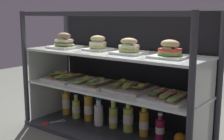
# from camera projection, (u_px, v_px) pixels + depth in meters

# --- Properties ---
(ground_plane) EXTENTS (6.00, 6.00, 0.02)m
(ground_plane) POSITION_uv_depth(u_px,v_px,m) (112.00, 137.00, 2.19)
(ground_plane) COLOR #565850
(ground_plane) RESTS_ON ground
(case_base_deck) EXTENTS (1.38, 0.48, 0.03)m
(case_base_deck) POSITION_uv_depth(u_px,v_px,m) (112.00, 133.00, 2.18)
(case_base_deck) COLOR #313339
(case_base_deck) RESTS_ON ground
(case_frame) EXTENTS (1.38, 0.48, 0.89)m
(case_frame) POSITION_uv_depth(u_px,v_px,m) (122.00, 67.00, 2.19)
(case_frame) COLOR #333338
(case_frame) RESTS_ON ground
(riser_lower_tier) EXTENTS (1.31, 0.41, 0.31)m
(riser_lower_tier) POSITION_uv_depth(u_px,v_px,m) (112.00, 111.00, 2.15)
(riser_lower_tier) COLOR silver
(riser_lower_tier) RESTS_ON case_base_deck
(shelf_lower_glass) EXTENTS (1.33, 0.43, 0.02)m
(shelf_lower_glass) POSITION_uv_depth(u_px,v_px,m) (112.00, 89.00, 2.12)
(shelf_lower_glass) COLOR silver
(shelf_lower_glass) RESTS_ON riser_lower_tier
(riser_upper_tier) EXTENTS (1.31, 0.41, 0.24)m
(riser_upper_tier) POSITION_uv_depth(u_px,v_px,m) (112.00, 71.00, 2.10)
(riser_upper_tier) COLOR silver
(riser_upper_tier) RESTS_ON shelf_lower_glass
(shelf_upper_glass) EXTENTS (1.33, 0.43, 0.02)m
(shelf_upper_glass) POSITION_uv_depth(u_px,v_px,m) (112.00, 53.00, 2.08)
(shelf_upper_glass) COLOR silver
(shelf_upper_glass) RESTS_ON riser_upper_tier
(plated_roll_sandwich_mid_right) EXTENTS (0.20, 0.20, 0.12)m
(plated_roll_sandwich_mid_right) POSITION_uv_depth(u_px,v_px,m) (64.00, 43.00, 2.30)
(plated_roll_sandwich_mid_right) COLOR white
(plated_roll_sandwich_mid_right) RESTS_ON shelf_upper_glass
(plated_roll_sandwich_center) EXTENTS (0.17, 0.17, 0.11)m
(plated_roll_sandwich_center) POSITION_uv_depth(u_px,v_px,m) (98.00, 45.00, 2.16)
(plated_roll_sandwich_center) COLOR white
(plated_roll_sandwich_center) RESTS_ON shelf_upper_glass
(plated_roll_sandwich_right_of_center) EXTENTS (0.19, 0.19, 0.11)m
(plated_roll_sandwich_right_of_center) POSITION_uv_depth(u_px,v_px,m) (129.00, 48.00, 1.97)
(plated_roll_sandwich_right_of_center) COLOR white
(plated_roll_sandwich_right_of_center) RESTS_ON shelf_upper_glass
(plated_roll_sandwich_far_right) EXTENTS (0.21, 0.21, 0.11)m
(plated_roll_sandwich_far_right) POSITION_uv_depth(u_px,v_px,m) (170.00, 51.00, 1.80)
(plated_roll_sandwich_far_right) COLOR white
(plated_roll_sandwich_far_right) RESTS_ON shelf_upper_glass
(open_sandwich_tray_far_left) EXTENTS (0.27, 0.30, 0.06)m
(open_sandwich_tray_far_left) POSITION_uv_depth(u_px,v_px,m) (65.00, 77.00, 2.38)
(open_sandwich_tray_far_left) COLOR white
(open_sandwich_tray_far_left) RESTS_ON shelf_lower_glass
(open_sandwich_tray_far_right) EXTENTS (0.27, 0.30, 0.06)m
(open_sandwich_tray_far_right) POSITION_uv_depth(u_px,v_px,m) (95.00, 83.00, 2.19)
(open_sandwich_tray_far_right) COLOR white
(open_sandwich_tray_far_right) RESTS_ON shelf_lower_glass
(open_sandwich_tray_mid_right) EXTENTS (0.27, 0.30, 0.06)m
(open_sandwich_tray_mid_right) POSITION_uv_depth(u_px,v_px,m) (131.00, 87.00, 2.05)
(open_sandwich_tray_mid_right) COLOR white
(open_sandwich_tray_mid_right) RESTS_ON shelf_lower_glass
(open_sandwich_tray_near_left_corner) EXTENTS (0.27, 0.30, 0.06)m
(open_sandwich_tray_near_left_corner) POSITION_uv_depth(u_px,v_px,m) (168.00, 96.00, 1.83)
(open_sandwich_tray_near_left_corner) COLOR white
(open_sandwich_tray_near_left_corner) RESTS_ON shelf_lower_glass
(juice_bottle_back_right) EXTENTS (0.07, 0.07, 0.22)m
(juice_bottle_back_right) POSITION_uv_depth(u_px,v_px,m) (66.00, 103.00, 2.54)
(juice_bottle_back_right) COLOR gold
(juice_bottle_back_right) RESTS_ON case_base_deck
(juice_bottle_back_center) EXTENTS (0.06, 0.06, 0.19)m
(juice_bottle_back_center) POSITION_uv_depth(u_px,v_px,m) (76.00, 109.00, 2.45)
(juice_bottle_back_center) COLOR #BDD953
(juice_bottle_back_center) RESTS_ON case_base_deck
(juice_bottle_tucked_behind) EXTENTS (0.07, 0.07, 0.26)m
(juice_bottle_tucked_behind) POSITION_uv_depth(u_px,v_px,m) (89.00, 108.00, 2.38)
(juice_bottle_tucked_behind) COLOR gold
(juice_bottle_tucked_behind) RESTS_ON case_base_deck
(juice_bottle_front_second) EXTENTS (0.07, 0.07, 0.21)m
(juice_bottle_front_second) POSITION_uv_depth(u_px,v_px,m) (99.00, 115.00, 2.29)
(juice_bottle_front_second) COLOR white
(juice_bottle_front_second) RESTS_ON case_base_deck
(juice_bottle_near_post) EXTENTS (0.06, 0.06, 0.21)m
(juice_bottle_near_post) POSITION_uv_depth(u_px,v_px,m) (113.00, 117.00, 2.24)
(juice_bottle_near_post) COLOR #B9CC53
(juice_bottle_near_post) RESTS_ON case_base_deck
(juice_bottle_front_fourth) EXTENTS (0.07, 0.07, 0.23)m
(juice_bottle_front_fourth) POSITION_uv_depth(u_px,v_px,m) (128.00, 118.00, 2.16)
(juice_bottle_front_fourth) COLOR #B9CE4C
(juice_bottle_front_fourth) RESTS_ON case_base_deck
(juice_bottle_front_right_end) EXTENTS (0.06, 0.06, 0.22)m
(juice_bottle_front_right_end) POSITION_uv_depth(u_px,v_px,m) (144.00, 123.00, 2.08)
(juice_bottle_front_right_end) COLOR gold
(juice_bottle_front_right_end) RESTS_ON case_base_deck
(juice_bottle_back_left) EXTENTS (0.06, 0.06, 0.19)m
(juice_bottle_back_left) POSITION_uv_depth(u_px,v_px,m) (160.00, 129.00, 2.01)
(juice_bottle_back_left) COLOR #981D49
(juice_bottle_back_left) RESTS_ON case_base_deck
(orange_fruit_beside_bottles) EXTENTS (0.08, 0.08, 0.08)m
(orange_fruit_beside_bottles) POSITION_uv_depth(u_px,v_px,m) (180.00, 139.00, 1.95)
(orange_fruit_beside_bottles) COLOR orange
(orange_fruit_beside_bottles) RESTS_ON case_base_deck
(kitchen_scissors) EXTENTS (0.13, 0.19, 0.01)m
(kitchen_scissors) POSITION_uv_depth(u_px,v_px,m) (48.00, 123.00, 2.33)
(kitchen_scissors) COLOR silver
(kitchen_scissors) RESTS_ON case_base_deck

